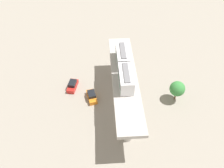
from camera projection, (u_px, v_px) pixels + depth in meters
ground_plane at (123, 103)px, 53.61m from camera, size 120.00×120.00×0.00m
viaduct at (124, 84)px, 49.25m from camera, size 5.20×28.00×8.26m
train at (124, 67)px, 47.74m from camera, size 2.64×13.55×3.24m
parked_car_orange at (92, 96)px, 54.17m from camera, size 2.70×4.50×1.76m
parked_car_red at (73, 85)px, 56.67m from camera, size 2.71×4.50×1.76m
tree_near_viaduct at (177, 89)px, 52.18m from camera, size 3.47×3.47×5.16m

